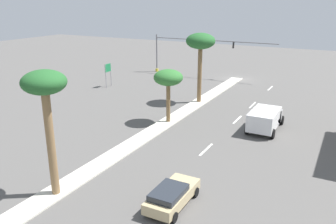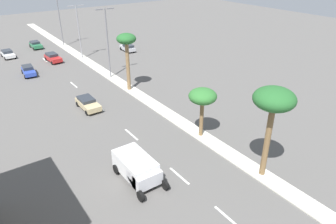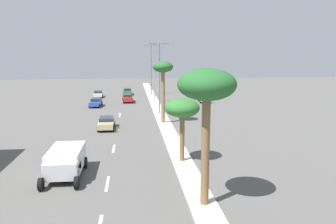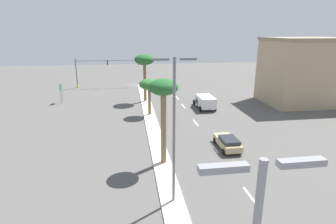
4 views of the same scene
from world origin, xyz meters
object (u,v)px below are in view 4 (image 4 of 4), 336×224
Objects in this scene: palm_tree_near at (144,61)px; palm_tree_left at (149,85)px; traffic_signal_gantry at (103,68)px; directional_road_sign at (61,89)px; box_truck at (205,101)px; commercial_building at (304,71)px; street_lamp_front at (174,123)px; palm_tree_center at (163,93)px; sedan_tan_left at (228,142)px.

palm_tree_near reaches higher than palm_tree_left.
traffic_signal_gantry reaches higher than directional_road_sign.
commercial_building is at bearing -176.51° from box_truck.
directional_road_sign reaches higher than box_truck.
commercial_building reaches higher than street_lamp_front.
palm_tree_center is at bearing 35.79° from commercial_building.
palm_tree_near is at bearing -70.90° from sedan_tan_left.
palm_tree_left is 0.99× the size of box_truck.
sedan_tan_left is at bearing -130.47° from street_lamp_front.
street_lamp_front is 2.40× the size of sedan_tan_left.
directional_road_sign is 0.42× the size of palm_tree_center.
palm_tree_left is 15.89m from sedan_tan_left.
commercial_building is (-41.88, 6.01, 3.22)m from directional_road_sign.
palm_tree_center is at bearing 102.75° from traffic_signal_gantry.
palm_tree_near is at bearing -89.14° from palm_tree_left.
street_lamp_front is (0.06, 6.28, -0.64)m from palm_tree_center.
palm_tree_left is (27.00, 3.51, -1.02)m from commercial_building.
palm_tree_center is at bearing 120.57° from directional_road_sign.
directional_road_sign is 0.26× the size of commercial_building.
traffic_signal_gantry is at bearing -48.60° from box_truck.
traffic_signal_gantry is at bearing -69.27° from palm_tree_left.
palm_tree_left is at bearing 14.63° from box_truck.
sedan_tan_left is at bearing 113.87° from traffic_signal_gantry.
palm_tree_near reaches higher than directional_road_sign.
traffic_signal_gantry reaches higher than palm_tree_left.
palm_tree_center is (-0.24, 24.19, -0.28)m from palm_tree_near.
traffic_signal_gantry is at bearing -79.06° from street_lamp_front.
box_truck is (-9.21, -18.31, -5.75)m from palm_tree_center.
traffic_signal_gantry is 14.81m from directional_road_sign.
directional_road_sign is 32.10m from sedan_tan_left.
commercial_building is 1.22× the size of street_lamp_front.
palm_tree_left reaches higher than sedan_tan_left.
palm_tree_near is at bearing -10.06° from commercial_building.
box_truck is (-9.27, -24.59, -5.11)m from street_lamp_front.
street_lamp_front is 26.77m from box_truck.
sedan_tan_left is (-7.43, 13.50, -3.88)m from palm_tree_left.
traffic_signal_gantry is at bearing -115.17° from directional_road_sign.
palm_tree_left is 16.04m from palm_tree_center.
commercial_building is 33.17m from palm_tree_center.
palm_tree_center is 1.84× the size of sedan_tan_left.
street_lamp_front is (-14.93, 31.67, 3.89)m from directional_road_sign.
traffic_signal_gantry is 6.16× the size of directional_road_sign.
traffic_signal_gantry is 1.96× the size of street_lamp_front.
box_truck is (-1.90, -15.94, 0.45)m from sedan_tan_left.
directional_road_sign is at bearing -16.31° from box_truck.
street_lamp_front is 12.65m from sedan_tan_left.
palm_tree_near is 30.49m from street_lamp_front.
traffic_signal_gantry is 24.39m from palm_tree_left.
street_lamp_front reaches higher than palm_tree_center.
traffic_signal_gantry is 40.55m from commercial_building.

